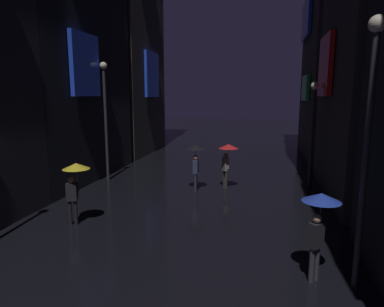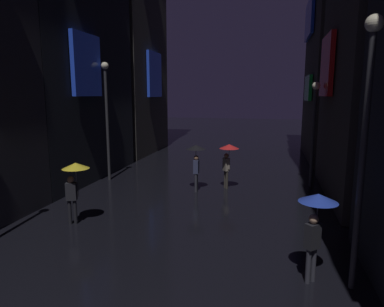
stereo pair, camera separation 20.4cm
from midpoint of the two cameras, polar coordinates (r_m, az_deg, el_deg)
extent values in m
cube|color=#264CF9|center=(16.96, -17.72, 13.88)|extent=(0.20, 2.36, 2.83)
cube|color=#264CF9|center=(25.63, -6.92, 12.92)|extent=(0.20, 2.67, 3.19)
cube|color=red|center=(16.62, 21.02, 13.44)|extent=(0.20, 2.66, 2.63)
cube|color=#33302D|center=(25.81, 23.47, 18.95)|extent=(4.00, 8.47, 17.59)
cube|color=#26E54C|center=(24.29, 18.14, 10.31)|extent=(0.20, 3.01, 1.63)
cube|color=#264CF9|center=(26.54, 18.31, 20.47)|extent=(0.20, 4.38, 2.53)
cylinder|color=#2D2D38|center=(8.85, 18.64, -17.24)|extent=(0.12, 0.12, 0.85)
cylinder|color=#2D2D38|center=(8.97, 19.40, -16.87)|extent=(0.12, 0.12, 0.85)
cube|color=black|center=(8.61, 19.30, -12.73)|extent=(0.40, 0.40, 0.60)
sphere|color=tan|center=(8.47, 19.46, -10.17)|extent=(0.22, 0.22, 0.22)
cylinder|color=black|center=(8.76, 19.81, -12.03)|extent=(0.09, 0.09, 0.50)
cylinder|color=slate|center=(8.64, 19.94, -9.97)|extent=(0.02, 0.02, 0.77)
cone|color=#263FB2|center=(8.49, 20.13, -6.88)|extent=(0.90, 0.90, 0.20)
cylinder|color=#38332D|center=(16.27, 5.06, -4.23)|extent=(0.12, 0.12, 0.85)
cylinder|color=#38332D|center=(16.12, 5.34, -4.37)|extent=(0.12, 0.12, 0.85)
cube|color=gray|center=(16.04, 5.24, -1.79)|extent=(0.37, 0.40, 0.60)
sphere|color=#9E7051|center=(15.96, 5.27, -0.35)|extent=(0.22, 0.22, 0.22)
cylinder|color=gray|center=(15.89, 5.70, -1.72)|extent=(0.09, 0.09, 0.50)
cylinder|color=slate|center=(15.83, 5.72, -0.53)|extent=(0.02, 0.02, 0.77)
cone|color=red|center=(15.75, 5.75, 1.21)|extent=(0.90, 0.90, 0.20)
cylinder|color=#2D2D38|center=(15.51, 0.18, -4.90)|extent=(0.12, 0.12, 0.85)
cylinder|color=#2D2D38|center=(15.68, 0.30, -4.74)|extent=(0.12, 0.12, 0.85)
cube|color=#333859|center=(15.42, 0.25, -2.21)|extent=(0.23, 0.35, 0.60)
sphere|color=#9E7051|center=(15.34, 0.25, -0.72)|extent=(0.22, 0.22, 0.22)
cylinder|color=#333859|center=(15.59, 0.18, -1.89)|extent=(0.09, 0.09, 0.50)
cylinder|color=slate|center=(15.53, 0.18, -0.68)|extent=(0.02, 0.02, 0.77)
cone|color=black|center=(15.45, 0.19, 1.09)|extent=(0.90, 0.90, 0.20)
cylinder|color=black|center=(12.46, -20.07, -9.25)|extent=(0.12, 0.12, 0.85)
cylinder|color=black|center=(12.42, -19.26, -9.26)|extent=(0.12, 0.12, 0.85)
cube|color=black|center=(12.23, -19.86, -6.04)|extent=(0.39, 0.32, 0.60)
sphere|color=#9E7051|center=(12.13, -19.98, -4.17)|extent=(0.22, 0.22, 0.22)
cylinder|color=black|center=(12.23, -19.00, -5.75)|extent=(0.09, 0.09, 0.50)
cylinder|color=slate|center=(12.14, -19.09, -4.23)|extent=(0.02, 0.02, 0.77)
cone|color=yellow|center=(12.04, -19.22, -1.99)|extent=(0.90, 0.90, 0.20)
cylinder|color=#2D2D33|center=(17.06, 18.98, 2.29)|extent=(0.14, 0.14, 4.57)
sphere|color=#F9EFCC|center=(16.94, 19.45, 10.58)|extent=(0.36, 0.36, 0.36)
cylinder|color=#2D2D33|center=(8.27, 26.23, -2.16)|extent=(0.14, 0.14, 5.60)
sphere|color=#F9EFCC|center=(8.24, 27.89, 18.58)|extent=(0.36, 0.36, 0.36)
cylinder|color=#2D2D33|center=(17.80, -14.47, 4.42)|extent=(0.14, 0.14, 5.57)
sphere|color=#F9EFCC|center=(17.79, -14.89, 13.97)|extent=(0.36, 0.36, 0.36)
camera|label=1|loc=(0.10, -90.42, -0.07)|focal=32.00mm
camera|label=2|loc=(0.10, 89.58, 0.07)|focal=32.00mm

